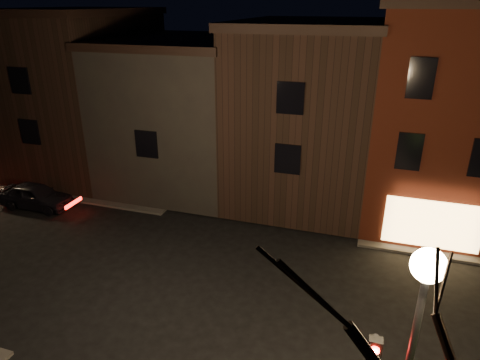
# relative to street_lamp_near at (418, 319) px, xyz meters

# --- Properties ---
(ground) EXTENTS (120.00, 120.00, 0.00)m
(ground) POSITION_rel_street_lamp_near_xyz_m (-6.20, 6.00, -5.18)
(ground) COLOR black
(ground) RESTS_ON ground
(sidewalk_far_left) EXTENTS (30.00, 30.00, 0.12)m
(sidewalk_far_left) POSITION_rel_street_lamp_near_xyz_m (-26.20, 26.00, -5.12)
(sidewalk_far_left) COLOR #2D2B28
(sidewalk_far_left) RESTS_ON ground
(corner_building) EXTENTS (6.50, 8.50, 10.50)m
(corner_building) POSITION_rel_street_lamp_near_xyz_m (1.80, 15.47, 0.22)
(corner_building) COLOR #49180D
(corner_building) RESTS_ON ground
(row_building_a) EXTENTS (7.30, 10.30, 9.40)m
(row_building_a) POSITION_rel_street_lamp_near_xyz_m (-4.70, 16.50, -0.34)
(row_building_a) COLOR black
(row_building_a) RESTS_ON ground
(row_building_b) EXTENTS (7.80, 10.30, 8.40)m
(row_building_b) POSITION_rel_street_lamp_near_xyz_m (-11.95, 16.50, -0.85)
(row_building_b) COLOR black
(row_building_b) RESTS_ON ground
(row_building_c) EXTENTS (7.30, 10.30, 9.90)m
(row_building_c) POSITION_rel_street_lamp_near_xyz_m (-19.20, 16.50, -0.09)
(row_building_c) COLOR black
(row_building_c) RESTS_ON ground
(street_lamp_near) EXTENTS (0.60, 0.60, 6.48)m
(street_lamp_near) POSITION_rel_street_lamp_near_xyz_m (0.00, 0.00, 0.00)
(street_lamp_near) COLOR black
(street_lamp_near) RESTS_ON sidewalk_near_right
(parked_car_a) EXTENTS (4.05, 1.72, 1.37)m
(parked_car_a) POSITION_rel_street_lamp_near_xyz_m (-18.06, 9.87, -4.50)
(parked_car_a) COLOR black
(parked_car_a) RESTS_ON ground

